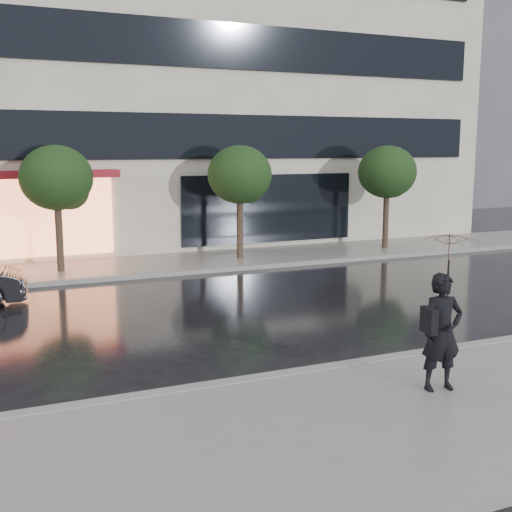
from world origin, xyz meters
TOP-DOWN VIEW (x-y plane):
  - ground at (0.00, 0.00)m, footprint 120.00×120.00m
  - sidewalk_near at (0.00, -3.25)m, footprint 60.00×4.50m
  - sidewalk_far at (0.00, 10.25)m, footprint 60.00×3.50m
  - curb_near at (0.00, -1.00)m, footprint 60.00×0.25m
  - curb_far at (0.00, 8.50)m, footprint 60.00×0.25m
  - office_building at (-0.00, 17.97)m, footprint 30.00×12.76m
  - bg_building_right at (26.00, 28.00)m, footprint 12.00×12.00m
  - tree_mid_west at (-2.94, 10.03)m, footprint 2.20×2.20m
  - tree_mid_east at (3.06, 10.03)m, footprint 2.20×2.20m
  - tree_far_east at (9.06, 10.03)m, footprint 2.20×2.20m
  - pedestrian_with_umbrella at (1.34, -2.63)m, footprint 1.02×1.03m

SIDE VIEW (x-z plane):
  - ground at x=0.00m, z-range 0.00..0.00m
  - sidewalk_near at x=0.00m, z-range 0.00..0.12m
  - sidewalk_far at x=0.00m, z-range 0.00..0.12m
  - curb_near at x=0.00m, z-range 0.00..0.14m
  - curb_far at x=0.00m, z-range 0.00..0.14m
  - pedestrian_with_umbrella at x=1.34m, z-range 0.43..2.93m
  - tree_mid_west at x=-2.94m, z-range 0.93..4.92m
  - tree_mid_east at x=3.06m, z-range 0.93..4.92m
  - tree_far_east at x=9.06m, z-range 0.93..4.92m
  - bg_building_right at x=26.00m, z-range 0.00..16.00m
  - office_building at x=0.00m, z-range 0.00..18.00m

